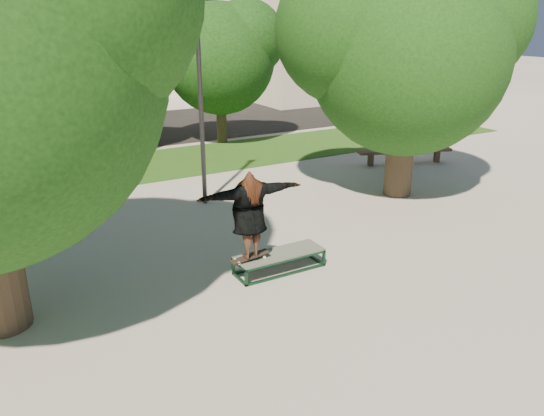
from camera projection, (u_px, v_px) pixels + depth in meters
ground at (262, 289)px, 9.76m from camera, size 120.00×120.00×0.00m
grass_strip at (153, 165)px, 17.98m from camera, size 30.00×4.00×0.02m
asphalt_strip at (83, 134)px, 22.82m from camera, size 40.00×8.00×0.01m
tree_right at (404, 43)px, 13.66m from camera, size 6.24×5.33×6.51m
bg_tree_mid at (60, 40)px, 17.75m from camera, size 5.76×4.92×6.24m
bg_tree_right at (217, 52)px, 20.09m from camera, size 5.04×4.31×5.43m
lamppost at (200, 84)px, 13.24m from camera, size 0.25×0.15×6.11m
side_building at (340, 29)px, 34.78m from camera, size 15.00×10.00×8.00m
grind_box at (279, 261)px, 10.43m from camera, size 1.80×0.60×0.38m
skater_rig at (249, 215)px, 9.75m from camera, size 2.08×0.64×1.76m
bench at (405, 152)px, 17.99m from camera, size 3.23×1.49×0.50m
car_dark at (67, 128)px, 20.05m from camera, size 1.82×4.79×1.56m
car_grey at (38, 129)px, 19.80m from camera, size 3.62×6.06×1.58m
car_silver_b at (106, 125)px, 20.98m from camera, size 2.41×4.97×1.39m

